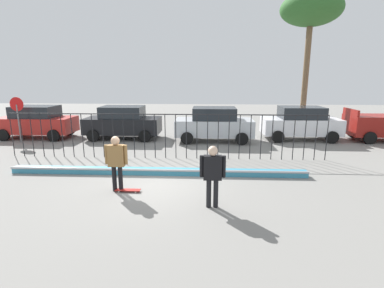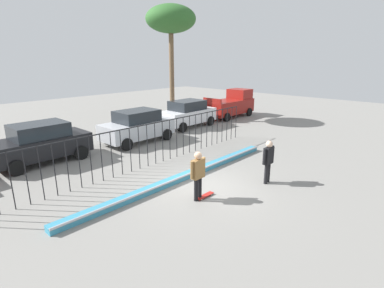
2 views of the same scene
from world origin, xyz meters
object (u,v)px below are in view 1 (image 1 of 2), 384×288
object	(u,v)px
skateboard	(128,190)
parked_car_silver	(214,124)
skateboarder	(116,159)
palm_tree_tall	(311,11)
parked_car_white	(300,123)
parked_car_red	(37,122)
camera_operator	(213,171)
parked_car_black	(123,122)
stop_sign	(18,113)

from	to	relation	value
skateboard	parked_car_silver	xyz separation A→B (m)	(2.89, 7.71, 0.91)
skateboarder	palm_tree_tall	distance (m)	15.46
parked_car_silver	parked_car_white	world-z (taller)	same
skateboarder	parked_car_red	size ratio (longest dim) A/B	0.41
camera_operator	parked_car_red	size ratio (longest dim) A/B	0.41
parked_car_black	stop_sign	bearing A→B (deg)	-165.57
parked_car_black	parked_car_silver	size ratio (longest dim) A/B	1.00
skateboard	parked_car_silver	world-z (taller)	parked_car_silver
parked_car_silver	skateboard	bearing A→B (deg)	-111.04
skateboarder	stop_sign	world-z (taller)	stop_sign
skateboarder	palm_tree_tall	size ratio (longest dim) A/B	0.21
parked_car_white	palm_tree_tall	bearing A→B (deg)	69.96
skateboard	stop_sign	distance (m)	10.42
skateboarder	palm_tree_tall	bearing A→B (deg)	18.51
parked_car_silver	stop_sign	xyz separation A→B (m)	(-10.67, -0.95, 0.64)
parked_car_black	parked_car_white	bearing A→B (deg)	1.21
stop_sign	palm_tree_tall	xyz separation A→B (m)	(16.50, 4.09, 5.83)
parked_car_red	parked_car_black	bearing A→B (deg)	-3.45
camera_operator	parked_car_white	world-z (taller)	parked_car_white
parked_car_red	parked_car_silver	xyz separation A→B (m)	(10.46, -0.37, 0.00)
stop_sign	parked_car_silver	bearing A→B (deg)	5.09
camera_operator	stop_sign	world-z (taller)	stop_sign
palm_tree_tall	parked_car_white	bearing A→B (deg)	-109.17
parked_car_black	stop_sign	world-z (taller)	stop_sign
skateboard	parked_car_silver	size ratio (longest dim) A/B	0.19
camera_operator	stop_sign	distance (m)	13.00
skateboard	parked_car_black	size ratio (longest dim) A/B	0.19
skateboard	stop_sign	size ratio (longest dim) A/B	0.32
parked_car_silver	palm_tree_tall	bearing A→B (deg)	27.84
camera_operator	parked_car_white	xyz separation A→B (m)	(5.21, 9.36, -0.08)
parked_car_red	stop_sign	size ratio (longest dim) A/B	1.72
parked_car_white	skateboard	bearing A→B (deg)	-134.05
parked_car_black	palm_tree_tall	xyz separation A→B (m)	(11.14, 2.71, 6.48)
parked_car_red	parked_car_silver	world-z (taller)	same
camera_operator	stop_sign	bearing A→B (deg)	-31.98
skateboarder	parked_car_red	world-z (taller)	parked_car_red
parked_car_black	parked_car_white	size ratio (longest dim) A/B	1.00
parked_car_red	parked_car_white	bearing A→B (deg)	-3.07
parked_car_silver	stop_sign	distance (m)	10.73
camera_operator	palm_tree_tall	bearing A→B (deg)	-112.55
skateboard	parked_car_black	bearing A→B (deg)	114.34
parked_car_white	palm_tree_tall	world-z (taller)	palm_tree_tall
skateboarder	parked_car_silver	bearing A→B (deg)	35.67
parked_car_white	palm_tree_tall	distance (m)	6.99
skateboarder	parked_car_black	distance (m)	8.36
camera_operator	parked_car_silver	world-z (taller)	parked_car_silver
skateboarder	parked_car_silver	xyz separation A→B (m)	(3.22, 7.65, -0.10)
parked_car_black	parked_car_silver	bearing A→B (deg)	-4.79
camera_operator	parked_car_white	distance (m)	10.71
skateboard	palm_tree_tall	distance (m)	15.76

